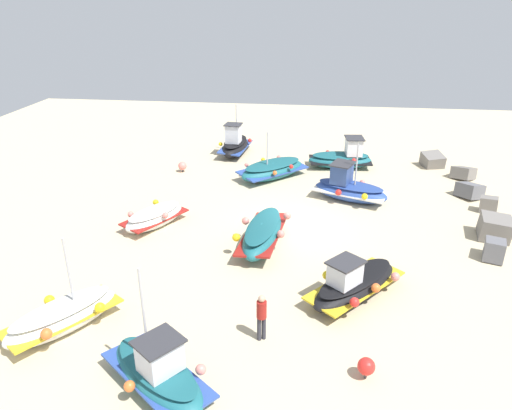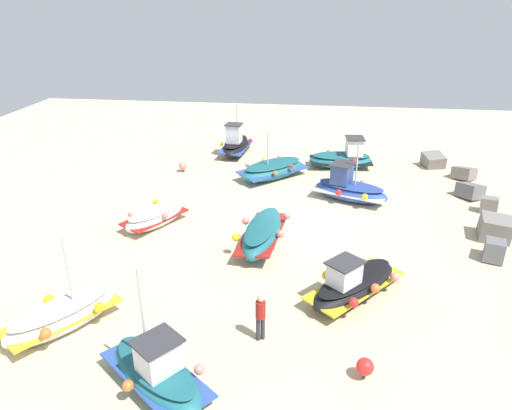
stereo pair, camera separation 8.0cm
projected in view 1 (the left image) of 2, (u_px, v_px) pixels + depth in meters
name	position (u px, v px, depth m)	size (l,w,h in m)	color
ground_plane	(292.00, 227.00, 22.80)	(54.62, 54.62, 0.00)	beige
fishing_boat_0	(63.00, 316.00, 15.64)	(3.96, 3.40, 3.23)	white
fishing_boat_1	(354.00, 284.00, 17.30)	(4.21, 3.92, 1.73)	black
fishing_boat_2	(263.00, 233.00, 20.89)	(4.57, 2.33, 1.22)	#1E6670
fishing_boat_3	(273.00, 170.00, 28.64)	(4.36, 4.41, 2.95)	#1E6670
fishing_boat_4	(342.00, 158.00, 30.36)	(2.11, 4.15, 2.00)	#1E6670
fishing_boat_5	(155.00, 217.00, 22.70)	(3.56, 2.84, 0.94)	white
fishing_boat_6	(235.00, 145.00, 32.81)	(4.04, 2.10, 3.43)	black
fishing_boat_7	(158.00, 371.00, 13.28)	(3.52, 3.88, 3.74)	#1E6670
fishing_boat_8	(349.00, 188.00, 25.53)	(2.97, 4.30, 3.15)	#2D4C9E
person_walking	(262.00, 314.00, 14.99)	(0.32, 0.32, 1.66)	#2D2D38
breakwater_rocks	(496.00, 231.00, 21.52)	(21.72, 2.93, 1.29)	slate
mooring_buoy_0	(182.00, 166.00, 29.64)	(0.52, 0.52, 0.66)	#3F3F42
mooring_buoy_1	(366.00, 366.00, 13.65)	(0.51, 0.51, 0.68)	#3F3F42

